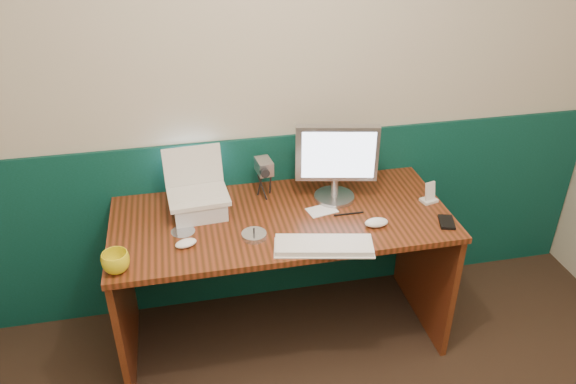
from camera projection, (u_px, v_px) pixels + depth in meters
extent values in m
cube|color=#BDB5A0|center=(287.00, 88.00, 2.74)|extent=(3.50, 0.04, 2.50)
cube|color=#073427|center=(288.00, 218.00, 3.10)|extent=(3.48, 0.02, 1.00)
cube|color=#3A1D0A|center=(282.00, 278.00, 2.85)|extent=(1.60, 0.70, 0.75)
cube|color=silver|center=(199.00, 206.00, 2.66)|extent=(0.26, 0.22, 0.08)
cube|color=white|center=(324.00, 246.00, 2.43)|extent=(0.44, 0.22, 0.02)
ellipsoid|color=white|center=(376.00, 222.00, 2.58)|extent=(0.11, 0.07, 0.04)
ellipsoid|color=white|center=(186.00, 243.00, 2.44)|extent=(0.11, 0.08, 0.03)
imported|color=yellow|center=(116.00, 262.00, 2.28)|extent=(0.15, 0.15, 0.09)
cylinder|color=silver|center=(254.00, 235.00, 2.50)|extent=(0.11, 0.11, 0.02)
cylinder|color=#B1B8C1|center=(183.00, 231.00, 2.55)|extent=(0.11, 0.11, 0.00)
cylinder|color=black|center=(349.00, 214.00, 2.67)|extent=(0.14, 0.01, 0.01)
cube|color=white|center=(322.00, 210.00, 2.70)|extent=(0.16, 0.12, 0.00)
cube|color=silver|center=(429.00, 200.00, 2.77)|extent=(0.09, 0.08, 0.01)
cube|color=silver|center=(430.00, 191.00, 2.75)|extent=(0.06, 0.04, 0.09)
cube|color=black|center=(447.00, 222.00, 2.60)|extent=(0.10, 0.13, 0.01)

